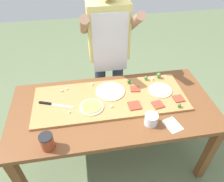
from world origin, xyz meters
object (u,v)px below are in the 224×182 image
object	(u,v)px
prep_table	(113,113)
pizza_whole_white_garlic	(110,91)
cheese_crumble_c	(69,112)
cheese_crumble_a	(111,106)
recipe_note	(173,125)
cheese_crumble_b	(152,79)
pizza_slice_center	(178,99)
pizza_slice_far_right	(134,105)
cheese_crumble_e	(66,89)
cook_center	(109,48)
pizza_slice_near_right	(135,89)
chefs_knife	(51,104)
pizza_whole_pesto_green	(92,107)
cheese_crumble_f	(92,84)
pizza_whole_cheese_artichoke	(160,90)
broccoli_floret_back_right	(146,78)
broccoli_floret_front_mid	(129,82)
flour_cup	(151,120)
broccoli_floret_front_right	(179,105)
cheese_crumble_d	(62,91)
broccoli_floret_back_left	(159,75)
sauce_jar	(47,142)

from	to	relation	value
prep_table	pizza_whole_white_garlic	size ratio (longest dim) A/B	6.63
cheese_crumble_c	cheese_crumble_a	bearing A→B (deg)	1.41
recipe_note	prep_table	bearing A→B (deg)	145.85
cheese_crumble_a	cheese_crumble_b	distance (m)	0.55
cheese_crumble_c	pizza_slice_center	bearing A→B (deg)	0.52
pizza_slice_far_right	cheese_crumble_e	bearing A→B (deg)	151.23
recipe_note	cook_center	world-z (taller)	cook_center
cheese_crumble_b	pizza_slice_near_right	bearing A→B (deg)	-150.28
chefs_knife	pizza_whole_pesto_green	size ratio (longest dim) A/B	1.46
pizza_whole_pesto_green	cheese_crumble_c	world-z (taller)	pizza_whole_pesto_green
pizza_whole_pesto_green	pizza_slice_far_right	xyz separation A→B (m)	(0.36, -0.04, -0.00)
cheese_crumble_e	cheese_crumble_b	bearing A→B (deg)	0.88
pizza_slice_center	cheese_crumble_f	world-z (taller)	cheese_crumble_f
prep_table	pizza_whole_cheese_artichoke	size ratio (longest dim) A/B	8.24
pizza_slice_near_right	cook_center	bearing A→B (deg)	111.26
pizza_slice_center	broccoli_floret_back_right	size ratio (longest dim) A/B	1.88
prep_table	cheese_crumble_a	xyz separation A→B (m)	(-0.02, -0.03, 0.13)
broccoli_floret_front_mid	flour_cup	size ratio (longest dim) A/B	0.39
broccoli_floret_back_right	cheese_crumble_b	distance (m)	0.06
pizza_slice_near_right	pizza_slice_center	bearing A→B (deg)	-28.92
broccoli_floret_front_right	flour_cup	bearing A→B (deg)	-157.54
broccoli_floret_front_right	cheese_crumble_e	bearing A→B (deg)	157.50
cheese_crumble_d	flour_cup	world-z (taller)	flour_cup
pizza_whole_cheese_artichoke	pizza_slice_center	distance (m)	0.18
broccoli_floret_front_mid	cheese_crumble_f	world-z (taller)	broccoli_floret_front_mid
pizza_slice_center	broccoli_floret_front_right	size ratio (longest dim) A/B	2.03
prep_table	broccoli_floret_front_right	world-z (taller)	broccoli_floret_front_right
pizza_slice_far_right	broccoli_floret_back_left	xyz separation A→B (m)	(0.33, 0.34, 0.03)
pizza_slice_center	broccoli_floret_back_left	xyz separation A→B (m)	(-0.07, 0.32, 0.03)
flour_cup	cheese_crumble_d	bearing A→B (deg)	145.28
pizza_slice_center	cook_center	distance (m)	0.85
pizza_whole_pesto_green	sauce_jar	world-z (taller)	sauce_jar
broccoli_floret_back_left	pizza_slice_far_right	bearing A→B (deg)	-133.80
cheese_crumble_a	cheese_crumble_b	bearing A→B (deg)	33.99
chefs_knife	pizza_slice_near_right	xyz separation A→B (m)	(0.76, 0.08, 0.00)
pizza_whole_cheese_artichoke	flour_cup	bearing A→B (deg)	-119.70
broccoli_floret_back_left	cheese_crumble_e	world-z (taller)	broccoli_floret_back_left
cheese_crumble_e	flour_cup	size ratio (longest dim) A/B	0.15
pizza_whole_pesto_green	cheese_crumble_a	distance (m)	0.17
pizza_whole_cheese_artichoke	pizza_whole_white_garlic	bearing A→B (deg)	172.53
cook_center	recipe_note	bearing A→B (deg)	-67.59
broccoli_floret_front_right	sauce_jar	bearing A→B (deg)	-168.84
chefs_knife	cheese_crumble_a	xyz separation A→B (m)	(0.50, -0.11, 0.00)
pizza_slice_center	pizza_slice_near_right	xyz separation A→B (m)	(-0.35, 0.19, 0.00)
pizza_whole_white_garlic	broccoli_floret_front_mid	world-z (taller)	broccoli_floret_front_mid
broccoli_floret_front_right	broccoli_floret_back_left	xyz separation A→B (m)	(-0.04, 0.42, 0.01)
recipe_note	chefs_knife	bearing A→B (deg)	158.82
pizza_whole_white_garlic	pizza_slice_far_right	xyz separation A→B (m)	(0.18, -0.22, -0.00)
pizza_slice_far_right	broccoli_floret_front_right	xyz separation A→B (m)	(0.37, -0.07, 0.02)
prep_table	cheese_crumble_d	size ratio (longest dim) A/B	99.47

